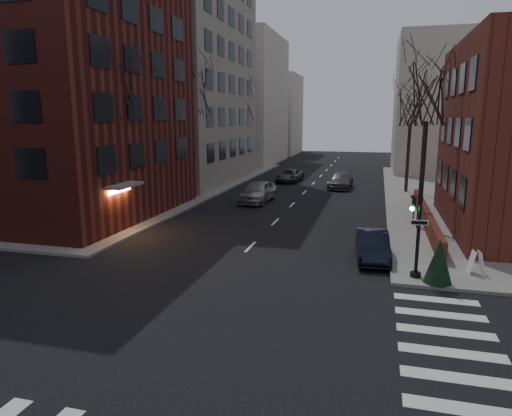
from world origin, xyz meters
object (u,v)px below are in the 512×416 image
(car_lane_gray, at_px, (341,180))
(car_lane_silver, at_px, (258,192))
(traffic_signal, at_px, (417,236))
(tree_left_b, at_px, (193,89))
(tree_left_a, at_px, (113,86))
(parked_sedan, at_px, (372,246))
(tree_left_c, at_px, (242,104))
(evergreen_shrub, at_px, (439,261))
(tree_right_b, at_px, (411,106))
(sandwich_board, at_px, (476,262))
(car_lane_far, at_px, (289,176))
(streetlamp_near, at_px, (182,150))
(tree_right_a, at_px, (428,93))
(streetlamp_far, at_px, (252,138))

(car_lane_gray, bearing_deg, car_lane_silver, -120.98)
(traffic_signal, bearing_deg, car_lane_gray, 101.57)
(car_lane_gray, bearing_deg, tree_left_b, -146.06)
(car_lane_gray, bearing_deg, tree_left_a, -119.49)
(tree_left_b, xyz_separation_m, parked_sedan, (15.00, -14.59, -8.23))
(tree_left_b, bearing_deg, tree_left_c, 90.00)
(tree_left_a, xyz_separation_m, evergreen_shrub, (17.60, -5.50, -7.40))
(traffic_signal, height_order, tree_right_b, tree_right_b)
(tree_left_a, xyz_separation_m, tree_left_c, (0.00, 26.00, -0.44))
(tree_left_a, bearing_deg, sandwich_board, -11.46)
(sandwich_board, bearing_deg, tree_left_c, 116.85)
(car_lane_far, relative_size, evergreen_shrub, 2.54)
(tree_left_b, distance_m, car_lane_far, 14.69)
(traffic_signal, xyz_separation_m, streetlamp_near, (-16.14, 13.01, 2.33))
(tree_right_a, xyz_separation_m, streetlamp_far, (-17.00, 24.00, -3.79))
(parked_sedan, distance_m, car_lane_far, 26.52)
(tree_left_a, distance_m, tree_right_a, 18.05)
(tree_left_a, bearing_deg, car_lane_gray, 58.84)
(evergreen_shrub, bearing_deg, parked_sedan, 131.82)
(car_lane_silver, height_order, car_lane_far, car_lane_silver)
(streetlamp_near, relative_size, sandwich_board, 6.31)
(tree_left_c, bearing_deg, car_lane_silver, -69.13)
(parked_sedan, bearing_deg, tree_left_a, 165.42)
(car_lane_gray, relative_size, evergreen_shrub, 2.78)
(tree_left_a, distance_m, tree_left_b, 12.01)
(traffic_signal, xyz_separation_m, parked_sedan, (-1.74, 2.41, -1.22))
(streetlamp_far, xyz_separation_m, car_lane_far, (5.61, -5.57, -3.59))
(sandwich_board, bearing_deg, traffic_signal, -162.91)
(tree_left_c, relative_size, streetlamp_far, 1.55)
(tree_right_b, height_order, car_lane_far, tree_right_b)
(tree_left_a, xyz_separation_m, car_lane_gray, (11.74, 19.41, -7.73))
(tree_right_a, bearing_deg, streetlamp_near, 166.76)
(streetlamp_near, distance_m, car_lane_gray, 16.33)
(tree_left_b, relative_size, car_lane_gray, 2.11)
(sandwich_board, bearing_deg, evergreen_shrub, -142.97)
(streetlamp_near, bearing_deg, tree_left_b, 98.53)
(tree_right_a, bearing_deg, car_lane_silver, 151.28)
(tree_left_b, xyz_separation_m, evergreen_shrub, (17.60, -17.50, -7.84))
(streetlamp_far, distance_m, parked_sedan, 34.00)
(traffic_signal, xyz_separation_m, car_lane_gray, (-5.00, 24.42, -1.17))
(streetlamp_far, height_order, sandwich_board, streetlamp_far)
(tree_left_a, relative_size, car_lane_far, 2.20)
(streetlamp_far, distance_m, car_lane_silver, 18.72)
(parked_sedan, bearing_deg, traffic_signal, -58.99)
(streetlamp_near, bearing_deg, evergreen_shrub, -38.45)
(tree_right_b, bearing_deg, tree_left_a, -134.36)
(car_lane_far, bearing_deg, tree_left_a, -101.35)
(tree_right_a, bearing_deg, car_lane_far, 121.71)
(tree_left_c, relative_size, tree_right_b, 1.06)
(traffic_signal, height_order, car_lane_far, traffic_signal)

